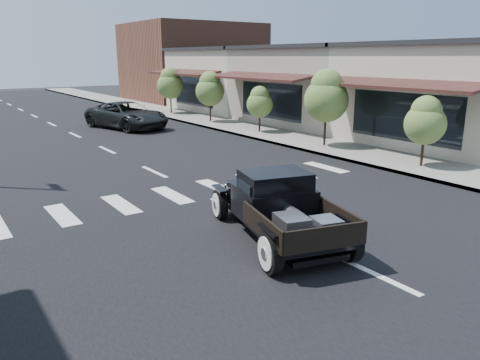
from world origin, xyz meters
TOP-DOWN VIEW (x-y plane):
  - ground at (0.00, 0.00)m, footprint 120.00×120.00m
  - road at (0.00, 15.00)m, footprint 14.00×80.00m
  - road_markings at (0.00, 10.00)m, footprint 12.00×60.00m
  - sidewalk_right at (8.50, 15.00)m, footprint 3.00×80.00m
  - storefront_near at (15.00, 4.00)m, footprint 10.00×9.00m
  - storefront_mid at (15.00, 13.00)m, footprint 10.00×9.00m
  - storefront_far at (15.00, 22.00)m, footprint 10.00×9.00m
  - far_building_right at (15.50, 32.00)m, footprint 11.00×10.00m
  - small_tree_a at (8.30, 1.81)m, footprint 1.48×1.48m
  - small_tree_b at (8.30, 6.84)m, footprint 1.96×1.96m
  - small_tree_c at (8.30, 11.74)m, footprint 1.39×1.39m
  - small_tree_d at (8.30, 16.83)m, footprint 1.76×1.76m
  - small_tree_e at (8.30, 22.27)m, footprint 1.85×1.85m
  - hotrod_pickup at (-0.36, -0.47)m, footprint 3.21×4.93m
  - second_car at (3.22, 17.74)m, footprint 3.85×5.91m

SIDE VIEW (x-z plane):
  - ground at x=0.00m, z-range 0.00..0.00m
  - road_markings at x=0.00m, z-range -0.03..0.03m
  - road at x=0.00m, z-range 0.00..0.02m
  - sidewalk_right at x=8.50m, z-range 0.00..0.15m
  - second_car at x=3.22m, z-range 0.00..1.51m
  - hotrod_pickup at x=-0.36m, z-range 0.00..1.57m
  - small_tree_c at x=8.30m, z-range 0.15..2.47m
  - small_tree_a at x=8.30m, z-range 0.15..2.62m
  - small_tree_d at x=8.30m, z-range 0.15..3.09m
  - small_tree_e at x=8.30m, z-range 0.15..3.23m
  - small_tree_b at x=8.30m, z-range 0.15..3.42m
  - storefront_near at x=15.00m, z-range 0.00..4.50m
  - storefront_mid at x=15.00m, z-range 0.00..4.50m
  - storefront_far at x=15.00m, z-range 0.00..4.50m
  - far_building_right at x=15.50m, z-range 0.00..7.00m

